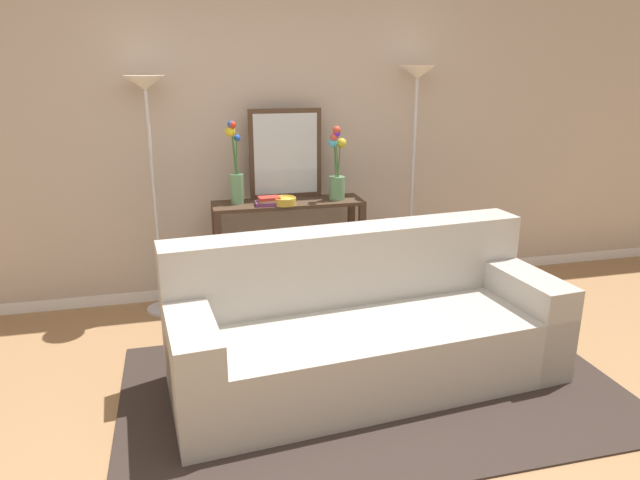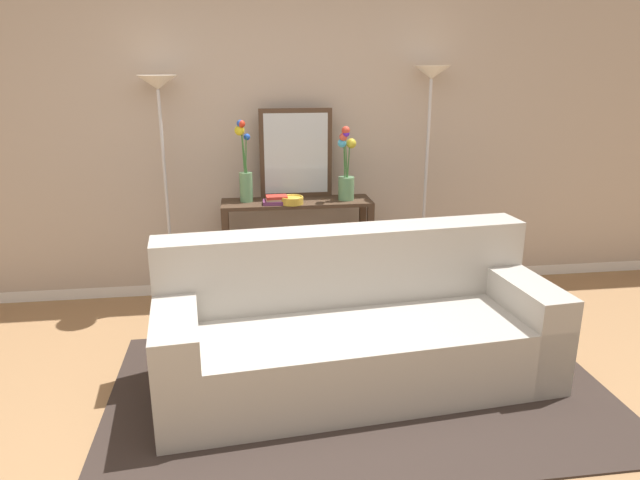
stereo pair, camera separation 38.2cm
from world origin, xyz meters
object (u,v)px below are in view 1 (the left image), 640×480
(console_table, at_px, (289,235))
(vase_short_flowers, at_px, (337,172))
(floor_lamp_left, at_px, (149,130))
(book_stack, at_px, (269,201))
(floor_lamp_right, at_px, (415,117))
(fruit_bowl, at_px, (284,201))
(vase_tall_flowers, at_px, (236,173))
(wall_mirror, at_px, (286,154))
(book_row_under_console, at_px, (260,298))
(couch, at_px, (364,329))

(console_table, xyz_separation_m, vase_short_flowers, (0.38, -0.02, 0.49))
(floor_lamp_left, bearing_deg, book_stack, -10.87)
(floor_lamp_right, distance_m, fruit_bowl, 1.24)
(vase_tall_flowers, bearing_deg, console_table, -4.42)
(wall_mirror, distance_m, fruit_bowl, 0.39)
(console_table, distance_m, book_stack, 0.35)
(vase_short_flowers, bearing_deg, floor_lamp_right, 8.20)
(floor_lamp_left, bearing_deg, vase_tall_flowers, -4.51)
(vase_tall_flowers, relative_size, book_row_under_console, 1.32)
(console_table, bearing_deg, floor_lamp_right, 4.21)
(couch, bearing_deg, wall_mirror, 98.46)
(couch, relative_size, vase_short_flowers, 4.18)
(floor_lamp_right, xyz_separation_m, fruit_bowl, (-1.09, -0.17, -0.57))
(book_stack, bearing_deg, floor_lamp_left, 169.13)
(floor_lamp_right, height_order, book_stack, floor_lamp_right)
(couch, bearing_deg, book_row_under_console, 110.09)
(vase_tall_flowers, xyz_separation_m, book_stack, (0.22, -0.11, -0.21))
(vase_tall_flowers, height_order, book_stack, vase_tall_flowers)
(floor_lamp_left, bearing_deg, couch, -47.72)
(floor_lamp_right, bearing_deg, book_row_under_console, -176.57)
(wall_mirror, distance_m, book_stack, 0.42)
(vase_tall_flowers, bearing_deg, wall_mirror, 14.70)
(fruit_bowl, bearing_deg, vase_tall_flowers, 159.62)
(vase_tall_flowers, distance_m, book_stack, 0.32)
(floor_lamp_left, relative_size, book_row_under_console, 3.77)
(floor_lamp_left, height_order, vase_short_flowers, floor_lamp_left)
(console_table, distance_m, floor_lamp_right, 1.36)
(console_table, relative_size, fruit_bowl, 6.65)
(couch, distance_m, book_stack, 1.33)
(vase_short_flowers, xyz_separation_m, fruit_bowl, (-0.43, -0.08, -0.19))
(wall_mirror, bearing_deg, floor_lamp_right, -3.20)
(fruit_bowl, bearing_deg, book_row_under_console, 153.19)
(couch, distance_m, floor_lamp_left, 2.07)
(vase_short_flowers, height_order, book_stack, vase_short_flowers)
(couch, height_order, floor_lamp_right, floor_lamp_right)
(floor_lamp_right, relative_size, wall_mirror, 2.66)
(vase_short_flowers, relative_size, book_row_under_console, 1.21)
(floor_lamp_right, bearing_deg, vase_tall_flowers, -178.13)
(floor_lamp_left, distance_m, fruit_bowl, 1.08)
(floor_lamp_right, bearing_deg, couch, -122.21)
(floor_lamp_right, xyz_separation_m, wall_mirror, (-1.03, 0.06, -0.26))
(console_table, xyz_separation_m, fruit_bowl, (-0.05, -0.10, 0.30))
(book_stack, bearing_deg, floor_lamp_right, 7.42)
(vase_short_flowers, bearing_deg, console_table, 177.13)
(console_table, relative_size, book_row_under_console, 2.47)
(console_table, height_order, fruit_bowl, fruit_bowl)
(book_stack, bearing_deg, fruit_bowl, -7.94)
(console_table, height_order, vase_short_flowers, vase_short_flowers)
(fruit_bowl, xyz_separation_m, book_stack, (-0.12, 0.02, -0.00))
(floor_lamp_left, distance_m, book_row_under_console, 1.52)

